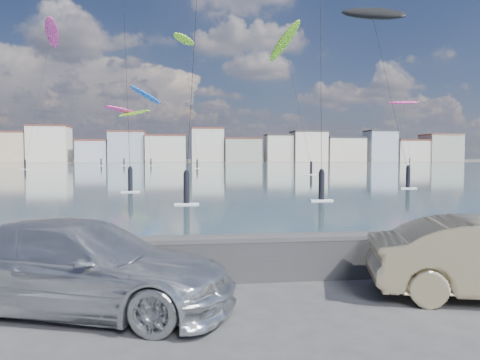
% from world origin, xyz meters
% --- Properties ---
extents(ground, '(700.00, 700.00, 0.00)m').
position_xyz_m(ground, '(0.00, 0.00, 0.00)').
color(ground, '#333335').
rests_on(ground, ground).
extents(bay_water, '(500.00, 177.00, 0.00)m').
position_xyz_m(bay_water, '(0.00, 91.50, 0.01)').
color(bay_water, '#385D66').
rests_on(bay_water, ground).
extents(far_shore_strip, '(500.00, 60.00, 0.00)m').
position_xyz_m(far_shore_strip, '(0.00, 200.00, 0.01)').
color(far_shore_strip, '#4C473D').
rests_on(far_shore_strip, ground).
extents(seawall, '(400.00, 0.36, 1.08)m').
position_xyz_m(seawall, '(0.00, 2.70, 0.58)').
color(seawall, '#28282B').
rests_on(seawall, ground).
extents(far_buildings, '(240.79, 13.26, 14.60)m').
position_xyz_m(far_buildings, '(1.31, 186.00, 6.03)').
color(far_buildings, '#B2B7C6').
rests_on(far_buildings, ground).
extents(car_silver, '(6.06, 3.97, 1.63)m').
position_xyz_m(car_silver, '(-2.25, 1.17, 0.82)').
color(car_silver, silver).
rests_on(car_silver, ground).
extents(kitesurfer_1, '(5.65, 14.87, 24.49)m').
position_xyz_m(kitesurfer_1, '(16.62, 67.98, 21.06)').
color(kitesurfer_1, '#8CD826').
rests_on(kitesurfer_1, ground).
extents(kitesurfer_5, '(9.53, 16.12, 17.87)m').
position_xyz_m(kitesurfer_5, '(-17.67, 133.41, 15.98)').
color(kitesurfer_5, '#E5338C').
rests_on(kitesurfer_5, ground).
extents(kitesurfer_6, '(10.32, 14.50, 22.83)m').
position_xyz_m(kitesurfer_6, '(-9.96, 129.60, 19.91)').
color(kitesurfer_6, blue).
rests_on(kitesurfer_6, ground).
extents(kitesurfer_8, '(4.88, 18.76, 33.41)m').
position_xyz_m(kitesurfer_8, '(-28.88, 104.22, 30.24)').
color(kitesurfer_8, '#E5338C').
rests_on(kitesurfer_8, ground).
extents(kitesurfer_10, '(6.54, 13.79, 30.53)m').
position_xyz_m(kitesurfer_10, '(0.76, 101.64, 28.87)').
color(kitesurfer_10, '#8CD826').
rests_on(kitesurfer_10, ground).
extents(kitesurfer_14, '(9.74, 12.57, 16.91)m').
position_xyz_m(kitesurfer_14, '(-13.66, 133.94, 15.07)').
color(kitesurfer_14, '#8CD826').
rests_on(kitesurfer_14, ground).
extents(kitesurfer_16, '(10.99, 11.22, 21.97)m').
position_xyz_m(kitesurfer_16, '(77.34, 148.27, 21.05)').
color(kitesurfer_16, '#E5338C').
rests_on(kitesurfer_16, ground).
extents(kitesurfer_19, '(6.49, 18.97, 21.21)m').
position_xyz_m(kitesurfer_19, '(21.11, 43.56, 18.58)').
color(kitesurfer_19, black).
rests_on(kitesurfer_19, ground).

